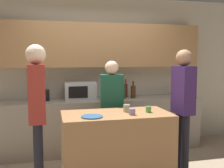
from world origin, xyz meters
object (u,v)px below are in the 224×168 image
cup_2 (127,108)px  person_left (112,103)px  bottle_0 (123,92)px  plate_on_island (92,117)px  bottle_1 (126,90)px  bottle_2 (133,92)px  cup_0 (132,112)px  microwave (80,91)px  potted_plant (179,85)px  toaster (41,95)px  cup_1 (148,109)px  person_center (37,105)px  person_right (183,100)px

cup_2 → person_left: bearing=96.9°
bottle_0 → plate_on_island: bottle_0 is taller
person_left → bottle_1: bearing=-113.5°
bottle_1 → bottle_2: bearing=-55.5°
bottle_0 → cup_0: bearing=-101.1°
microwave → potted_plant: size_ratio=1.32×
toaster → cup_1: size_ratio=3.28×
bottle_2 → person_center: (-1.58, -1.22, 0.05)m
cup_0 → bottle_1: bearing=76.7°
toaster → cup_1: (1.38, -1.31, -0.05)m
person_center → person_left: bearing=119.3°
bottle_1 → person_left: bearing=-121.0°
potted_plant → cup_2: 1.84m
bottle_1 → person_center: bearing=-137.4°
microwave → toaster: 0.64m
person_left → person_center: bearing=39.2°
bottle_1 → cup_0: bearing=-103.3°
microwave → plate_on_island: bearing=-90.7°
toaster → bottle_0: size_ratio=0.81×
potted_plant → bottle_2: potted_plant is taller
person_right → bottle_0: bearing=22.4°
person_center → person_right: 1.95m
plate_on_island → person_center: size_ratio=0.15×
microwave → person_center: (-0.65, -1.30, 0.01)m
bottle_2 → bottle_0: bearing=-173.1°
bottle_0 → cup_2: bottle_0 is taller
potted_plant → person_left: 1.60m
person_left → cup_1: bearing=124.6°
person_left → plate_on_island: bearing=68.6°
microwave → potted_plant: bearing=0.0°
person_center → toaster: bearing=177.4°
cup_2 → person_center: (-1.12, -0.09, 0.11)m
plate_on_island → cup_0: bearing=1.8°
cup_2 → person_right: bearing=1.9°
cup_0 → person_center: person_center is taller
toaster → person_right: person_right is taller
person_right → plate_on_island: bearing=95.6°
bottle_2 → person_left: person_left is taller
potted_plant → person_right: size_ratio=0.23×
bottle_0 → cup_2: 1.15m
bottle_2 → cup_1: bearing=-98.7°
bottle_1 → person_right: 1.33m
bottle_1 → cup_1: size_ratio=4.15×
plate_on_island → bottle_1: bearing=60.1°
cup_1 → person_right: person_right is taller
bottle_1 → person_left: person_left is taller
bottle_0 → plate_on_island: 1.53m
plate_on_island → person_left: 0.87m
bottle_0 → person_left: 0.66m
cup_1 → bottle_0: bearing=89.8°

